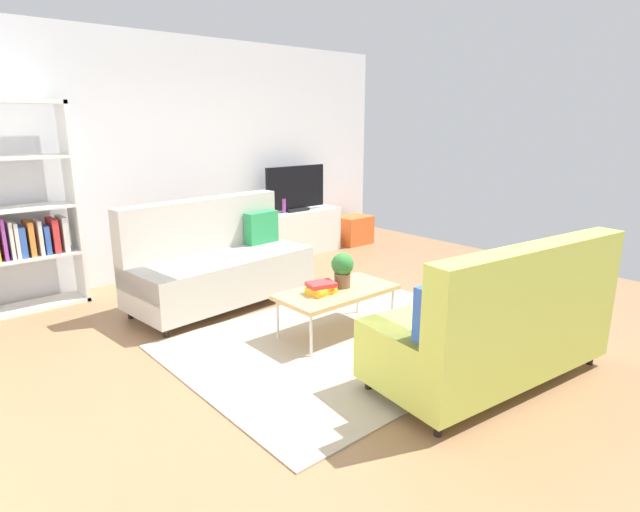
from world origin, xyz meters
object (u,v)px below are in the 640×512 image
Objects in this scene: bookshelf at (17,218)px; bottle_0 at (284,206)px; tv_console at (295,232)px; vase_0 at (259,209)px; couch_green at (496,326)px; potted_plant at (342,268)px; vase_1 at (271,207)px; storage_trunk at (354,230)px; table_book_0 at (321,292)px; couch_beige at (218,263)px; tv at (296,189)px; coffee_table at (337,293)px.

bookshelf is 10.53× the size of bottle_0.
tv_console is 8.96× the size of vase_0.
potted_plant is at bearing 104.10° from couch_green.
vase_1 is (0.20, 0.00, 0.01)m from vase_0.
couch_green is 3.82× the size of storage_trunk.
bookshelf is 3.30m from potted_plant.
potted_plant reaches higher than tv_console.
tv_console is at bearing 9.69° from bottle_0.
couch_beige is at bearing 99.03° from table_book_0.
vase_0 is at bearing 175.07° from tv_console.
tv is 4.17× the size of table_book_0.
vase_0 is at bearing 180.00° from vase_1.
tv is at bearing -6.88° from vase_0.
storage_trunk reaches higher than coffee_table.
vase_1 is (-1.48, 0.15, 0.51)m from storage_trunk.
table_book_0 is (-0.45, 1.44, -0.00)m from couch_green.
couch_beige is at bearing -150.02° from tv.
vase_1 is at bearing 174.21° from storage_trunk.
tv is 2.90m from potted_plant.
bottle_0 is (1.20, 2.48, 0.14)m from potted_plant.
bottle_0 is (-0.23, -0.04, 0.42)m from tv_console.
coffee_table is (-0.28, 1.42, -0.05)m from couch_green.
vase_0 is at bearing 0.59° from bookshelf.
storage_trunk is 1.76m from vase_0.
storage_trunk is (4.60, -0.12, -0.73)m from bookshelf.
vase_1 is (0.87, 4.02, 0.29)m from couch_green.
coffee_table is 6.05× the size of vase_1.
table_book_0 is 2.82m from vase_0.
coffee_table is 3.44× the size of potted_plant.
storage_trunk is at bearing -1.49° from bookshelf.
tv_console reaches higher than storage_trunk.
tv is 0.63m from vase_0.
tv is (1.53, 2.53, 0.56)m from coffee_table.
table_book_0 is at bearing 93.65° from couch_beige.
vase_0 is at bearing 66.59° from table_book_0.
tv_console is 1.11m from storage_trunk.
bottle_0 is at bearing -31.60° from vase_1.
potted_plant is 2.05× the size of vase_0.
bottle_0 is at bearing 82.39° from couch_green.
tv is 1.32m from storage_trunk.
potted_plant is at bearing -108.34° from vase_0.
bottle_0 is (-0.23, -0.02, -0.21)m from tv.
tv reaches higher than storage_trunk.
vase_1 reaches higher than table_book_0.
vase_0 is at bearing 174.90° from storage_trunk.
bottle_0 is at bearing 59.55° from table_book_0.
couch_beige is 1.42m from table_book_0.
coffee_table is 3.29m from bookshelf.
bottle_0 reaches higher than tv_console.
tv_console is at bearing 90.00° from tv.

